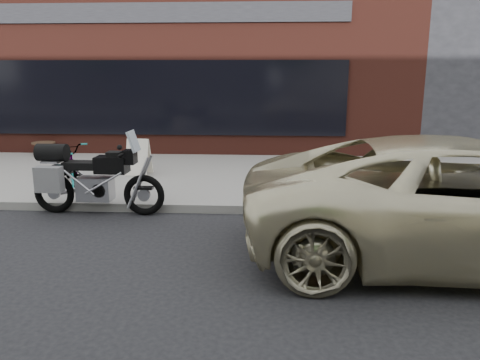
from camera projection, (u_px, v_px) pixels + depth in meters
The scene contains 8 objects.
ground at pixel (166, 345), 4.24m from camera, with size 120.00×120.00×0.00m, color black.
near_sidewalk at pixel (229, 173), 11.03m from camera, with size 44.00×6.00×0.15m, color gray.
storefront at pixel (190, 75), 17.43m from camera, with size 14.00×10.07×4.50m.
motorcycle at pixel (88, 178), 7.99m from camera, with size 2.32×0.75×1.47m.
minivan at pixel (471, 201), 5.96m from camera, with size 2.66×5.78×1.61m, color beige.
bicycle_front at pixel (70, 162), 9.55m from camera, with size 0.60×1.71×0.90m, color gray.
sandwich_sign at pixel (139, 157), 10.46m from camera, with size 0.56×0.52×0.80m.
cafe_table at pixel (43, 143), 12.86m from camera, with size 0.62×0.62×0.35m.
Camera 1 is at (0.89, -3.74, 2.44)m, focal length 35.00 mm.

